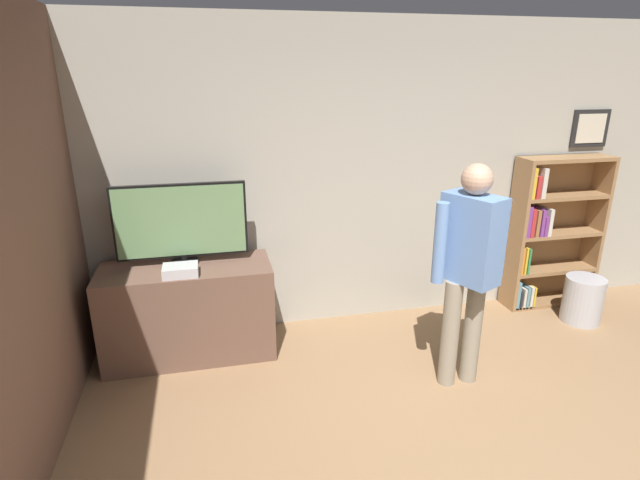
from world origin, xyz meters
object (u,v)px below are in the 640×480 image
waste_bin (583,300)px  person (469,260)px  game_console (181,270)px  television (181,223)px  bookshelf (547,233)px

waste_bin → person: bearing=-158.6°
game_console → person: bearing=-19.0°
person → television: bearing=-140.5°
television → waste_bin: bearing=-5.0°
bookshelf → waste_bin: bookshelf is taller
waste_bin → game_console: bearing=178.9°
bookshelf → person: 1.81m
person → game_console: bearing=-134.3°
television → waste_bin: 3.71m
waste_bin → television: bearing=175.0°
television → bookshelf: 3.46m
person → waste_bin: 1.88m
television → waste_bin: (3.58, -0.31, -0.90)m
bookshelf → person: size_ratio=0.89×
television → game_console: bearing=-95.5°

